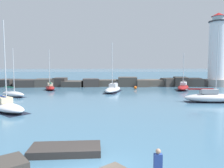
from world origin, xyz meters
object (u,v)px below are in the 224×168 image
Objects in this scene: sailboat_moored_2 at (211,97)px; person_on_rocks at (158,166)px; sailboat_moored_1 at (113,89)px; sailboat_moored_3 at (183,87)px; sailboat_moored_0 at (50,87)px; sailboat_moored_4 at (13,94)px; mooring_buoy_orange_near at (135,88)px; sailboat_moored_5 at (4,106)px; lighthouse at (217,54)px.

person_on_rocks is at bearing -121.11° from sailboat_moored_2.
sailboat_moored_3 is (15.52, 3.52, -0.01)m from sailboat_moored_1.
sailboat_moored_3 is at bearing -0.84° from sailboat_moored_0.
sailboat_moored_2 is at bearing 58.89° from person_on_rocks.
sailboat_moored_0 is at bearing 68.05° from sailboat_moored_4.
sailboat_moored_0 reaches higher than mooring_buoy_orange_near.
sailboat_moored_3 is at bearing 35.96° from sailboat_moored_5.
sailboat_moored_4 is at bearing 122.46° from person_on_rocks.
mooring_buoy_orange_near is (18.68, 0.96, -0.22)m from sailboat_moored_0.
sailboat_moored_1 reaches higher than person_on_rocks.
sailboat_moored_0 reaches higher than person_on_rocks.
sailboat_moored_1 is 10.50× the size of mooring_buoy_orange_near.
person_on_rocks is at bearing -88.82° from sailboat_moored_1.
sailboat_moored_5 is (-0.04, -21.50, 0.02)m from sailboat_moored_0.
sailboat_moored_5 reaches higher than sailboat_moored_4.
sailboat_moored_0 is at bearing 148.92° from sailboat_moored_2.
sailboat_moored_5 reaches higher than mooring_buoy_orange_near.
lighthouse is at bearing 9.96° from sailboat_moored_0.
mooring_buoy_orange_near is (-21.42, -6.08, -7.83)m from lighthouse.
sailboat_moored_3 is 1.01× the size of sailboat_moored_4.
lighthouse is 10.39× the size of person_on_rocks.
sailboat_moored_5 is (3.88, -11.78, 0.09)m from sailboat_moored_4.
sailboat_moored_1 is 7.14m from mooring_buoy_orange_near.
sailboat_moored_3 is at bearing -7.64° from mooring_buoy_orange_near.
mooring_buoy_orange_near is (-8.64, 17.43, -0.37)m from sailboat_moored_2.
sailboat_moored_5 is (-27.35, -5.04, -0.14)m from sailboat_moored_2.
sailboat_moored_1 is (13.49, -3.94, 0.03)m from sailboat_moored_0.
sailboat_moored_3 is at bearing 15.76° from sailboat_moored_4.
lighthouse is 1.89× the size of sailboat_moored_1.
lighthouse reaches higher than person_on_rocks.
sailboat_moored_2 is 25.39m from person_on_rocks.
sailboat_moored_2 reaches higher than sailboat_moored_1.
mooring_buoy_orange_near is at bearing 116.37° from sailboat_moored_2.
sailboat_moored_3 reaches higher than person_on_rocks.
lighthouse is at bearing 33.98° from sailboat_moored_3.
sailboat_moored_3 is at bearing 12.76° from sailboat_moored_1.
sailboat_moored_5 is at bearing -71.78° from sailboat_moored_4.
sailboat_moored_1 is (-26.60, -10.98, -7.58)m from lighthouse.
mooring_buoy_orange_near is (5.18, 4.90, -0.25)m from sailboat_moored_1.
sailboat_moored_1 reaches higher than mooring_buoy_orange_near.
sailboat_moored_5 is 11.32× the size of mooring_buoy_orange_near.
sailboat_moored_3 is (-11.08, -7.46, -7.59)m from lighthouse.
sailboat_moored_4 is 8.89× the size of mooring_buoy_orange_near.
mooring_buoy_orange_near is at bearing 83.47° from person_on_rocks.
sailboat_moored_0 is 1.06× the size of sailboat_moored_3.
sailboat_moored_0 is 4.99× the size of person_on_rocks.
mooring_buoy_orange_near is at bearing 2.95° from sailboat_moored_0.
sailboat_moored_2 is at bearing -31.08° from sailboat_moored_0.
mooring_buoy_orange_near is at bearing 43.40° from sailboat_moored_1.
sailboat_moored_5 reaches higher than person_on_rocks.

